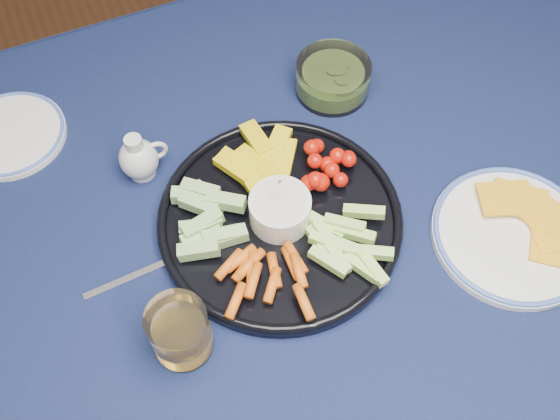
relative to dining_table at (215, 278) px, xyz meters
name	(u,v)px	position (x,y,z in m)	size (l,w,h in m)	color
dining_table	(215,278)	(0.00, 0.00, 0.00)	(1.67, 1.07, 0.75)	#452B17
crudite_platter	(278,217)	(0.11, 0.00, 0.11)	(0.36, 0.36, 0.12)	black
creamer_pitcher	(139,158)	(-0.05, 0.18, 0.12)	(0.08, 0.06, 0.08)	silver
pickle_bowl	(333,79)	(0.30, 0.21, 0.11)	(0.12, 0.12, 0.06)	white
cheese_plate	(513,233)	(0.41, -0.15, 0.10)	(0.23, 0.23, 0.03)	white
juice_tumbler	(181,333)	(-0.08, -0.12, 0.13)	(0.08, 0.08, 0.09)	white
fork_left	(149,270)	(-0.09, 0.01, 0.09)	(0.16, 0.02, 0.00)	white
fork_right	(537,235)	(0.45, -0.17, 0.09)	(0.18, 0.09, 0.00)	white
side_plate_extra	(10,134)	(-0.22, 0.33, 0.10)	(0.18, 0.18, 0.01)	white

